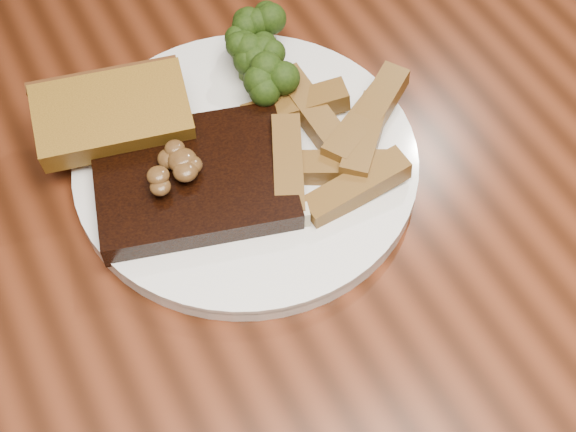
{
  "coord_description": "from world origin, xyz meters",
  "views": [
    {
      "loc": [
        -0.14,
        -0.29,
        1.28
      ],
      "look_at": [
        0.01,
        0.0,
        0.78
      ],
      "focal_mm": 50.0,
      "sensor_mm": 36.0,
      "label": 1
    }
  ],
  "objects_px": {
    "plate": "(246,164)",
    "garlic_bread": "(117,131)",
    "potato_wedges": "(320,140)",
    "steak": "(194,180)",
    "dining_table": "(276,304)"
  },
  "relations": [
    {
      "from": "steak",
      "to": "garlic_bread",
      "type": "relative_size",
      "value": 1.26
    },
    {
      "from": "plate",
      "to": "potato_wedges",
      "type": "height_order",
      "value": "potato_wedges"
    },
    {
      "from": "plate",
      "to": "potato_wedges",
      "type": "xyz_separation_m",
      "value": [
        0.06,
        -0.02,
        0.02
      ]
    },
    {
      "from": "plate",
      "to": "steak",
      "type": "bearing_deg",
      "value": -171.44
    },
    {
      "from": "plate",
      "to": "garlic_bread",
      "type": "relative_size",
      "value": 2.33
    },
    {
      "from": "plate",
      "to": "garlic_bread",
      "type": "xyz_separation_m",
      "value": [
        -0.08,
        0.07,
        0.02
      ]
    },
    {
      "from": "garlic_bread",
      "to": "dining_table",
      "type": "bearing_deg",
      "value": -51.59
    },
    {
      "from": "steak",
      "to": "dining_table",
      "type": "bearing_deg",
      "value": -49.65
    },
    {
      "from": "dining_table",
      "to": "potato_wedges",
      "type": "bearing_deg",
      "value": 39.85
    },
    {
      "from": "steak",
      "to": "potato_wedges",
      "type": "relative_size",
      "value": 1.33
    },
    {
      "from": "steak",
      "to": "garlic_bread",
      "type": "height_order",
      "value": "garlic_bread"
    },
    {
      "from": "garlic_bread",
      "to": "potato_wedges",
      "type": "height_order",
      "value": "garlic_bread"
    },
    {
      "from": "steak",
      "to": "garlic_bread",
      "type": "bearing_deg",
      "value": 131.89
    },
    {
      "from": "garlic_bread",
      "to": "steak",
      "type": "bearing_deg",
      "value": -50.82
    },
    {
      "from": "potato_wedges",
      "to": "steak",
      "type": "bearing_deg",
      "value": 173.89
    }
  ]
}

